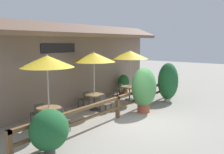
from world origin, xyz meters
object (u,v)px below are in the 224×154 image
dining_table_near (49,111)px  dining_table_far (130,89)px  potted_plant_small_flowering (49,130)px  potted_plant_corner_fern (168,81)px  potted_plant_tall_tropical (123,84)px  chair_near_wallside (38,112)px  chair_far_streetside (141,93)px  chair_near_streetside (61,119)px  chair_middle_streetside (105,103)px  chair_far_wallside (119,90)px  patio_umbrella_middle (94,57)px  potted_plant_broad_leaf (144,88)px  chair_middle_wallside (85,98)px  patio_umbrella_near (47,61)px  dining_table_middle (94,97)px  patio_umbrella_far (130,55)px

dining_table_near → dining_table_far: (5.75, -0.07, 0.00)m
potted_plant_small_flowering → potted_plant_corner_fern: 8.27m
potted_plant_corner_fern → potted_plant_tall_tropical: bearing=88.9°
chair_near_wallside → potted_plant_tall_tropical: size_ratio=0.66×
dining_table_far → chair_far_streetside: bearing=-91.4°
chair_near_streetside → chair_middle_streetside: 2.90m
chair_near_streetside → chair_far_wallside: size_ratio=1.00×
chair_near_streetside → patio_umbrella_middle: size_ratio=0.29×
chair_middle_streetside → potted_plant_broad_leaf: size_ratio=0.39×
dining_table_near → chair_near_streetside: bearing=-91.1°
dining_table_near → potted_plant_small_flowering: bearing=-129.4°
dining_table_far → chair_middle_wallside: bearing=161.4°
chair_middle_wallside → chair_far_wallside: 2.86m
potted_plant_small_flowering → patio_umbrella_near: bearing=50.6°
dining_table_middle → patio_umbrella_far: (2.81, -0.26, 1.95)m
patio_umbrella_near → potted_plant_corner_fern: patio_umbrella_near is taller
potted_plant_broad_leaf → potted_plant_tall_tropical: size_ratio=1.68×
patio_umbrella_middle → patio_umbrella_far: size_ratio=1.00×
chair_far_streetside → dining_table_near: bearing=-174.0°
dining_table_far → chair_near_streetside: bearing=-173.6°
chair_middle_streetside → chair_far_streetside: 2.87m
chair_near_streetside → potted_plant_broad_leaf: bearing=-10.2°
dining_table_far → chair_far_wallside: (0.08, 0.77, -0.16)m
chair_near_wallside → dining_table_far: bearing=-176.6°
dining_table_middle → potted_plant_broad_leaf: 2.45m
potted_plant_small_flowering → potted_plant_broad_leaf: potted_plant_broad_leaf is taller
chair_near_wallside → chair_far_wallside: 5.82m
patio_umbrella_middle → chair_far_wallside: (2.89, 0.51, -2.11)m
chair_far_wallside → potted_plant_broad_leaf: 3.30m
dining_table_near → potted_plant_tall_tropical: bearing=8.6°
chair_near_wallside → chair_far_wallside: size_ratio=1.00×
chair_near_streetside → patio_umbrella_middle: patio_umbrella_middle is taller
dining_table_middle → chair_far_streetside: size_ratio=1.16×
potted_plant_broad_leaf → potted_plant_small_flowering: bearing=179.5°
chair_near_streetside → chair_far_streetside: size_ratio=1.00×
chair_far_streetside → potted_plant_tall_tropical: (1.02, 1.86, 0.18)m
potted_plant_small_flowering → potted_plant_tall_tropical: bearing=19.4°
chair_far_streetside → potted_plant_broad_leaf: 2.17m
chair_far_streetside → chair_far_wallside: size_ratio=1.00×
dining_table_middle → potted_plant_broad_leaf: size_ratio=0.46×
chair_far_wallside → potted_plant_corner_fern: potted_plant_corner_fern is taller
chair_middle_streetside → chair_middle_wallside: 1.36m
potted_plant_broad_leaf → chair_far_wallside: bearing=55.4°
chair_far_wallside → dining_table_middle: bearing=6.2°
chair_near_streetside → patio_umbrella_far: patio_umbrella_far is taller
chair_near_streetside → potted_plant_small_flowering: 1.98m
dining_table_near → dining_table_middle: same height
patio_umbrella_near → potted_plant_broad_leaf: bearing=-26.2°
dining_table_middle → potted_plant_small_flowering: 4.97m
dining_table_middle → patio_umbrella_far: size_ratio=0.34×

